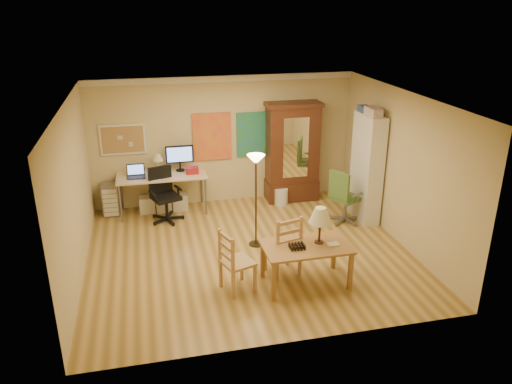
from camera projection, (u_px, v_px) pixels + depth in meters
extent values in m
plane|color=olive|center=(249.00, 252.00, 8.72)|extent=(5.50, 5.50, 0.00)
cube|color=white|center=(223.00, 79.00, 9.99)|extent=(5.50, 0.08, 0.12)
cube|color=#AA7D50|center=(123.00, 140.00, 9.99)|extent=(0.90, 0.04, 0.62)
cube|color=gold|center=(212.00, 137.00, 10.38)|extent=(0.80, 0.04, 1.00)
cube|color=teal|center=(254.00, 134.00, 10.57)|extent=(0.75, 0.04, 0.95)
cube|color=#955A30|center=(306.00, 246.00, 7.55)|extent=(1.33, 0.81, 0.04)
cube|color=#955A30|center=(274.00, 281.00, 7.24)|extent=(0.06, 0.06, 0.62)
cube|color=#955A30|center=(350.00, 272.00, 7.50)|extent=(0.06, 0.06, 0.62)
cube|color=#955A30|center=(263.00, 259.00, 7.84)|extent=(0.06, 0.06, 0.62)
cube|color=#955A30|center=(334.00, 251.00, 8.10)|extent=(0.06, 0.06, 0.62)
cylinder|color=#331C11|center=(319.00, 242.00, 7.63)|extent=(0.14, 0.14, 0.02)
cylinder|color=#331C11|center=(320.00, 232.00, 7.57)|extent=(0.04, 0.04, 0.35)
cone|color=beige|center=(320.00, 215.00, 7.47)|extent=(0.35, 0.35, 0.25)
cube|color=beige|center=(333.00, 244.00, 7.55)|extent=(0.18, 0.13, 0.03)
cube|color=black|center=(297.00, 246.00, 7.44)|extent=(0.25, 0.20, 0.07)
cube|color=tan|center=(283.00, 246.00, 7.90)|extent=(0.58, 0.56, 0.04)
cube|color=tan|center=(287.00, 252.00, 8.24)|extent=(0.05, 0.05, 0.47)
cube|color=tan|center=(265.00, 257.00, 8.07)|extent=(0.05, 0.05, 0.47)
cube|color=tan|center=(300.00, 262.00, 7.92)|extent=(0.05, 0.05, 0.47)
cube|color=tan|center=(277.00, 268.00, 7.74)|extent=(0.05, 0.05, 0.47)
cube|color=tan|center=(301.00, 232.00, 7.73)|extent=(0.05, 0.05, 0.54)
cube|color=tan|center=(278.00, 238.00, 7.55)|extent=(0.05, 0.05, 0.54)
cube|color=tan|center=(289.00, 232.00, 7.62)|extent=(0.41, 0.13, 0.05)
cube|color=tan|center=(237.00, 262.00, 7.46)|extent=(0.56, 0.57, 0.04)
cube|color=tan|center=(255.00, 279.00, 7.48)|extent=(0.05, 0.05, 0.44)
cube|color=tan|center=(242.00, 267.00, 7.79)|extent=(0.05, 0.05, 0.44)
cube|color=tan|center=(233.00, 286.00, 7.30)|extent=(0.05, 0.05, 0.44)
cube|color=tan|center=(221.00, 274.00, 7.61)|extent=(0.05, 0.05, 0.44)
cube|color=tan|center=(233.00, 255.00, 7.12)|extent=(0.05, 0.05, 0.52)
cube|color=tan|center=(220.00, 245.00, 7.43)|extent=(0.05, 0.05, 0.52)
cube|color=tan|center=(226.00, 247.00, 7.25)|extent=(0.16, 0.38, 0.05)
cylinder|color=#382916|center=(256.00, 244.00, 8.99)|extent=(0.25, 0.25, 0.03)
cylinder|color=#382916|center=(256.00, 203.00, 8.70)|extent=(0.03, 0.03, 1.59)
cone|color=#FFE0A5|center=(256.00, 159.00, 8.40)|extent=(0.31, 0.31, 0.13)
cube|color=#CEB196|center=(162.00, 176.00, 10.07)|extent=(1.79, 0.78, 0.03)
cylinder|color=slate|center=(121.00, 204.00, 9.75)|extent=(0.04, 0.04, 0.78)
cylinder|color=slate|center=(206.00, 197.00, 10.09)|extent=(0.04, 0.04, 0.78)
cylinder|color=slate|center=(121.00, 192.00, 10.35)|extent=(0.04, 0.04, 0.78)
cylinder|color=slate|center=(202.00, 185.00, 10.70)|extent=(0.04, 0.04, 0.78)
cube|color=black|center=(136.00, 177.00, 9.91)|extent=(0.36, 0.25, 0.02)
cube|color=black|center=(136.00, 169.00, 10.03)|extent=(0.36, 0.06, 0.23)
cube|color=black|center=(179.00, 154.00, 10.17)|extent=(0.56, 0.04, 0.36)
cone|color=beige|center=(157.00, 157.00, 10.04)|extent=(0.22, 0.22, 0.13)
cube|color=beige|center=(154.00, 178.00, 9.88)|extent=(0.28, 0.36, 0.01)
cube|color=maroon|center=(192.00, 170.00, 10.12)|extent=(0.25, 0.18, 0.13)
cube|color=white|center=(147.00, 205.00, 10.29)|extent=(0.31, 0.27, 0.34)
cube|color=white|center=(164.00, 203.00, 10.36)|extent=(0.31, 0.27, 0.34)
cube|color=silver|center=(180.00, 202.00, 10.43)|extent=(0.31, 0.27, 0.34)
cylinder|color=black|center=(167.00, 209.00, 9.86)|extent=(0.06, 0.06, 0.42)
cube|color=black|center=(166.00, 197.00, 9.78)|extent=(0.63, 0.62, 0.07)
cube|color=black|center=(160.00, 179.00, 9.84)|extent=(0.47, 0.21, 0.54)
cube|color=black|center=(152.00, 193.00, 9.59)|extent=(0.15, 0.31, 0.03)
cube|color=black|center=(178.00, 188.00, 9.86)|extent=(0.15, 0.31, 0.03)
cylinder|color=slate|center=(345.00, 209.00, 9.84)|extent=(0.06, 0.06, 0.42)
cube|color=#466D31|center=(346.00, 198.00, 9.75)|extent=(0.65, 0.66, 0.07)
cube|color=#466D31|center=(339.00, 185.00, 9.50)|extent=(0.26, 0.45, 0.54)
cube|color=slate|center=(357.00, 195.00, 9.50)|extent=(0.30, 0.18, 0.03)
cube|color=slate|center=(336.00, 187.00, 9.90)|extent=(0.30, 0.18, 0.03)
cube|color=slate|center=(111.00, 199.00, 10.15)|extent=(0.33, 0.37, 0.65)
cube|color=silver|center=(110.00, 203.00, 9.97)|extent=(0.28, 0.02, 0.56)
cube|color=#351C0E|center=(292.00, 154.00, 10.67)|extent=(1.08, 0.49, 2.07)
cube|color=#351C0E|center=(291.00, 189.00, 10.97)|extent=(1.12, 0.53, 0.41)
cube|color=white|center=(296.00, 148.00, 10.37)|extent=(0.54, 0.01, 1.28)
cube|color=#351C0E|center=(294.00, 104.00, 10.29)|extent=(1.16, 0.55, 0.08)
cube|color=white|center=(367.00, 168.00, 9.70)|extent=(0.32, 0.85, 2.12)
cube|color=#993333|center=(366.00, 198.00, 9.74)|extent=(0.19, 0.42, 0.25)
cube|color=#334C99|center=(363.00, 130.00, 9.62)|extent=(0.19, 0.30, 0.21)
cylinder|color=silver|center=(281.00, 197.00, 10.67)|extent=(0.29, 0.29, 0.36)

